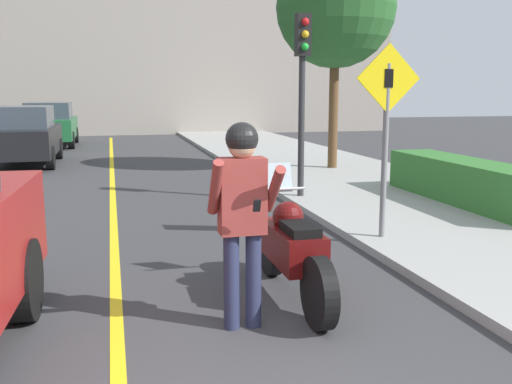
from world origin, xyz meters
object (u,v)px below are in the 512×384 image
(motorcycle, at_px, (292,249))
(parked_car_black, at_px, (23,135))
(traffic_light, at_px, (302,70))
(street_tree, at_px, (336,8))
(crossing_sign, at_px, (386,123))
(parked_car_green, at_px, (50,124))
(person_biker, at_px, (242,203))

(motorcycle, bearing_deg, parked_car_black, 108.97)
(traffic_light, relative_size, parked_car_black, 0.80)
(motorcycle, relative_size, street_tree, 0.40)
(crossing_sign, height_order, parked_car_green, crossing_sign)
(person_biker, height_order, parked_car_green, person_biker)
(motorcycle, relative_size, parked_car_green, 0.53)
(motorcycle, bearing_deg, street_tree, 65.77)
(crossing_sign, relative_size, traffic_light, 0.77)
(parked_car_black, relative_size, parked_car_green, 1.00)
(motorcycle, relative_size, crossing_sign, 0.86)
(traffic_light, bearing_deg, person_biker, -113.58)
(motorcycle, distance_m, street_tree, 10.16)
(street_tree, bearing_deg, parked_car_green, 130.16)
(motorcycle, distance_m, parked_car_black, 12.85)
(parked_car_green, bearing_deg, crossing_sign, -70.38)
(crossing_sign, height_order, traffic_light, traffic_light)
(traffic_light, height_order, street_tree, street_tree)
(person_biker, distance_m, parked_car_black, 13.24)
(person_biker, bearing_deg, motorcycle, 43.28)
(parked_car_black, bearing_deg, person_biker, -74.56)
(motorcycle, height_order, traffic_light, traffic_light)
(traffic_light, xyz_separation_m, street_tree, (2.13, 3.75, 1.68))
(parked_car_black, bearing_deg, parked_car_green, 88.18)
(street_tree, xyz_separation_m, parked_car_black, (-8.07, 3.49, -3.30))
(motorcycle, bearing_deg, crossing_sign, 42.01)
(crossing_sign, bearing_deg, traffic_light, 91.37)
(crossing_sign, distance_m, traffic_light, 3.35)
(crossing_sign, xyz_separation_m, street_tree, (2.06, 7.00, 2.48))
(parked_car_green, bearing_deg, street_tree, -49.84)
(parked_car_black, xyz_separation_m, parked_car_green, (0.19, 5.85, 0.00))
(motorcycle, height_order, parked_car_green, parked_car_green)
(street_tree, bearing_deg, crossing_sign, -106.38)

